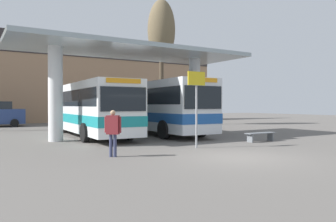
{
  "coord_description": "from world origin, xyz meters",
  "views": [
    {
      "loc": [
        -8.26,
        -8.81,
        1.89
      ],
      "look_at": [
        0.0,
        4.85,
        1.6
      ],
      "focal_mm": 35.0,
      "sensor_mm": 36.0,
      "label": 1
    }
  ],
  "objects": [
    {
      "name": "ground_plane",
      "position": [
        0.0,
        0.0,
        0.0
      ],
      "size": [
        100.0,
        100.0,
        0.0
      ],
      "primitive_type": "plane",
      "color": "#605B56"
    },
    {
      "name": "townhouse_backdrop",
      "position": [
        0.0,
        27.66,
        5.55
      ],
      "size": [
        40.0,
        0.58,
        9.53
      ],
      "color": "#9E7A5B",
      "rests_on": "ground_plane"
    },
    {
      "name": "station_canopy",
      "position": [
        0.0,
        8.81,
        4.47
      ],
      "size": [
        13.91,
        5.29,
        5.2
      ],
      "color": "silver",
      "rests_on": "ground_plane"
    },
    {
      "name": "transit_bus_left_bay",
      "position": [
        -1.99,
        11.06,
        1.76
      ],
      "size": [
        2.93,
        11.71,
        3.16
      ],
      "rotation": [
        0.0,
        0.0,
        3.11
      ],
      "color": "white",
      "rests_on": "ground_plane"
    },
    {
      "name": "transit_bus_center_bay",
      "position": [
        2.25,
        9.96,
        1.86
      ],
      "size": [
        3.03,
        10.6,
        3.34
      ],
      "rotation": [
        0.0,
        0.0,
        3.11
      ],
      "color": "silver",
      "rests_on": "ground_plane"
    },
    {
      "name": "waiting_bench_near_pillar",
      "position": [
        4.59,
        3.18,
        0.35
      ],
      "size": [
        1.87,
        0.44,
        0.46
      ],
      "color": "slate",
      "rests_on": "ground_plane"
    },
    {
      "name": "info_sign_platform",
      "position": [
        0.26,
        2.86,
        2.38
      ],
      "size": [
        0.9,
        0.09,
        3.36
      ],
      "color": "gray",
      "rests_on": "ground_plane"
    },
    {
      "name": "pedestrian_waiting",
      "position": [
        -3.82,
        2.41,
        1.04
      ],
      "size": [
        0.54,
        0.47,
        1.71
      ],
      "rotation": [
        0.0,
        0.0,
        -0.69
      ],
      "color": "#333856",
      "rests_on": "ground_plane"
    },
    {
      "name": "poplar_tree_behind_right",
      "position": [
        7.35,
        18.21,
        8.88
      ],
      "size": [
        2.63,
        2.63,
        11.93
      ],
      "color": "#473A2B",
      "rests_on": "ground_plane"
    }
  ]
}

